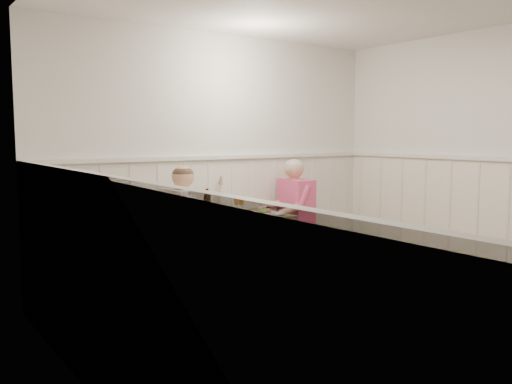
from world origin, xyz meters
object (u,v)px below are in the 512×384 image
diner_cream (185,243)px  beer_bottle (207,203)px  grass_vase (219,195)px  chair_left (174,249)px  man_in_pink (293,227)px  dining_table (245,226)px  chair_right (293,234)px

diner_cream → beer_bottle: size_ratio=4.93×
diner_cream → grass_vase: bearing=30.1°
diner_cream → beer_bottle: bearing=34.9°
chair_left → beer_bottle: size_ratio=3.36×
chair_left → man_in_pink: bearing=-0.5°
chair_left → diner_cream: diner_cream is taller
dining_table → chair_left: size_ratio=0.93×
man_in_pink → beer_bottle: (-0.95, 0.21, 0.31)m
chair_left → grass_vase: grass_vase is taller
chair_left → beer_bottle: beer_bottle is taller
chair_right → chair_left: chair_left is taller
diner_cream → beer_bottle: 0.60m
dining_table → man_in_pink: bearing=4.1°
beer_bottle → grass_vase: 0.18m
chair_right → beer_bottle: beer_bottle is taller
chair_left → beer_bottle: bearing=22.5°
diner_cream → grass_vase: diner_cream is taller
chair_left → grass_vase: 0.83m
man_in_pink → diner_cream: size_ratio=1.02×
diner_cream → chair_left: bearing=131.0°
chair_left → man_in_pink: size_ratio=0.67×
diner_cream → grass_vase: size_ratio=3.20×
beer_bottle → grass_vase: size_ratio=0.65×
man_in_pink → chair_right: bearing=46.4°
chair_left → diner_cream: 0.13m
man_in_pink → beer_bottle: 1.02m
dining_table → chair_right: chair_right is taller
dining_table → grass_vase: bearing=110.6°
dining_table → chair_left: 0.78m
chair_left → diner_cream: (0.07, -0.09, 0.06)m
dining_table → beer_bottle: (-0.28, 0.26, 0.23)m
grass_vase → beer_bottle: bearing=-163.9°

